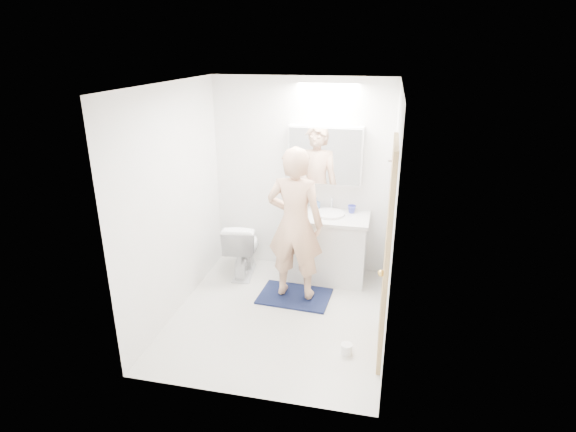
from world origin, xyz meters
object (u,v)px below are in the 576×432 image
(person, at_px, (295,224))
(vanity_cabinet, at_px, (328,249))
(medicine_cabinet, at_px, (325,155))
(soap_bottle_a, at_px, (302,200))
(toilet_paper_roll, at_px, (346,349))
(toothbrush_cup, at_px, (352,209))
(soap_bottle_b, at_px, (316,204))
(toilet, at_px, (243,248))

(person, bearing_deg, vanity_cabinet, -114.44)
(medicine_cabinet, xyz_separation_m, soap_bottle_a, (-0.26, -0.06, -0.56))
(vanity_cabinet, distance_m, toilet_paper_roll, 1.56)
(vanity_cabinet, distance_m, soap_bottle_a, 0.67)
(soap_bottle_a, distance_m, toothbrush_cup, 0.61)
(medicine_cabinet, height_order, toilet_paper_roll, medicine_cabinet)
(soap_bottle_b, xyz_separation_m, toilet_paper_roll, (0.57, -1.65, -0.85))
(vanity_cabinet, distance_m, medicine_cabinet, 1.13)
(toothbrush_cup, bearing_deg, toilet_paper_roll, -85.44)
(vanity_cabinet, bearing_deg, toilet_paper_roll, -75.46)
(soap_bottle_b, distance_m, toilet_paper_roll, 1.94)
(vanity_cabinet, xyz_separation_m, toilet_paper_roll, (0.38, -1.47, -0.34))
(vanity_cabinet, distance_m, soap_bottle_b, 0.57)
(toilet_paper_roll, bearing_deg, soap_bottle_a, 114.42)
(toilet, distance_m, toothbrush_cup, 1.43)
(toilet, xyz_separation_m, toothbrush_cup, (1.31, 0.28, 0.51))
(toilet, relative_size, soap_bottle_b, 4.66)
(vanity_cabinet, bearing_deg, medicine_cabinet, 114.60)
(toilet, distance_m, person, 1.04)
(medicine_cabinet, bearing_deg, soap_bottle_b, -161.32)
(soap_bottle_b, bearing_deg, person, -98.88)
(toilet, xyz_separation_m, toilet_paper_roll, (1.44, -1.35, -0.30))
(toilet, bearing_deg, medicine_cabinet, -168.01)
(toilet, bearing_deg, person, 142.56)
(soap_bottle_b, relative_size, toilet_paper_roll, 1.38)
(medicine_cabinet, bearing_deg, soap_bottle_a, -166.91)
(medicine_cabinet, height_order, soap_bottle_a, medicine_cabinet)
(soap_bottle_a, relative_size, toothbrush_cup, 2.35)
(person, xyz_separation_m, toothbrush_cup, (0.55, 0.72, -0.04))
(medicine_cabinet, height_order, soap_bottle_b, medicine_cabinet)
(vanity_cabinet, bearing_deg, soap_bottle_a, 157.04)
(toilet, relative_size, soap_bottle_a, 2.98)
(person, bearing_deg, soap_bottle_b, -95.22)
(vanity_cabinet, height_order, medicine_cabinet, medicine_cabinet)
(toilet, distance_m, soap_bottle_a, 0.95)
(toilet, xyz_separation_m, person, (0.76, -0.45, 0.55))
(toilet, xyz_separation_m, soap_bottle_b, (0.87, 0.30, 0.54))
(vanity_cabinet, relative_size, person, 0.53)
(vanity_cabinet, relative_size, soap_bottle_a, 3.79)
(vanity_cabinet, xyz_separation_m, toilet, (-1.06, -0.11, -0.04))
(toilet_paper_roll, bearing_deg, soap_bottle_b, 108.94)
(soap_bottle_a, relative_size, soap_bottle_b, 1.57)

